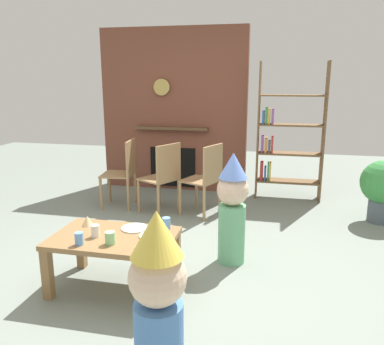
{
  "coord_description": "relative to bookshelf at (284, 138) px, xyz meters",
  "views": [
    {
      "loc": [
        0.92,
        -3.12,
        1.67
      ],
      "look_at": [
        0.15,
        0.4,
        0.8
      ],
      "focal_mm": 36.41,
      "sensor_mm": 36.0,
      "label": 1
    }
  ],
  "objects": [
    {
      "name": "dining_chair_middle",
      "position": [
        -1.45,
        -1.02,
        -0.35
      ],
      "size": [
        0.54,
        0.54,
        0.9
      ],
      "rotation": [
        0.0,
        0.0,
        2.64
      ],
      "color": "#9E7A51",
      "rests_on": "ground_plane"
    },
    {
      "name": "ground_plane",
      "position": [
        -1.02,
        -2.4,
        -0.87
      ],
      "size": [
        12.0,
        12.0,
        0.0
      ],
      "primitive_type": "plane",
      "color": "gray"
    },
    {
      "name": "dining_chair_left",
      "position": [
        -2.03,
        -0.85,
        -0.35
      ],
      "size": [
        0.44,
        0.44,
        0.9
      ],
      "rotation": [
        0.0,
        0.0,
        3.25
      ],
      "color": "#9E7A51",
      "rests_on": "ground_plane"
    },
    {
      "name": "paper_cup_near_right",
      "position": [
        -1.51,
        -3.05,
        -0.36
      ],
      "size": [
        0.06,
        0.06,
        0.1
      ],
      "primitive_type": "cylinder",
      "color": "#669EE0",
      "rests_on": "coffee_table"
    },
    {
      "name": "paper_cup_near_left",
      "position": [
        -1.29,
        -2.99,
        -0.36
      ],
      "size": [
        0.08,
        0.08,
        0.1
      ],
      "primitive_type": "cylinder",
      "color": "#8CD18C",
      "rests_on": "coffee_table"
    },
    {
      "name": "paper_cup_center",
      "position": [
        -0.96,
        -2.6,
        -0.36
      ],
      "size": [
        0.07,
        0.07,
        0.1
      ],
      "primitive_type": "cylinder",
      "color": "#669EE0",
      "rests_on": "coffee_table"
    },
    {
      "name": "paper_plate_rear",
      "position": [
        -1.04,
        -2.78,
        -0.41
      ],
      "size": [
        0.19,
        0.19,
        0.01
      ],
      "primitive_type": "cylinder",
      "color": "white",
      "rests_on": "coffee_table"
    },
    {
      "name": "child_in_pink",
      "position": [
        -0.46,
        -2.17,
        -0.32
      ],
      "size": [
        0.29,
        0.29,
        1.04
      ],
      "rotation": [
        0.0,
        0.0,
        -2.49
      ],
      "color": "#66B27F",
      "rests_on": "ground_plane"
    },
    {
      "name": "birthday_cake_slice",
      "position": [
        -1.64,
        -2.67,
        -0.37
      ],
      "size": [
        0.1,
        0.1,
        0.09
      ],
      "primitive_type": "cone",
      "color": "#EAC68C",
      "rests_on": "coffee_table"
    },
    {
      "name": "coffee_table",
      "position": [
        -1.33,
        -2.83,
        -0.49
      ],
      "size": [
        0.97,
        0.62,
        0.45
      ],
      "color": "olive",
      "rests_on": "ground_plane"
    },
    {
      "name": "dining_chair_right",
      "position": [
        -0.92,
        -0.97,
        -0.35
      ],
      "size": [
        0.52,
        0.52,
        0.9
      ],
      "rotation": [
        0.0,
        0.0,
        2.74
      ],
      "color": "#9E7A51",
      "rests_on": "ground_plane"
    },
    {
      "name": "paper_plate_front",
      "position": [
        -1.22,
        -2.66,
        -0.41
      ],
      "size": [
        0.22,
        0.22,
        0.01
      ],
      "primitive_type": "cylinder",
      "color": "white",
      "rests_on": "coffee_table"
    },
    {
      "name": "bookshelf",
      "position": [
        0.0,
        0.0,
        0.0
      ],
      "size": [
        0.9,
        0.28,
        1.9
      ],
      "color": "brown",
      "rests_on": "ground_plane"
    },
    {
      "name": "table_fork",
      "position": [
        -1.04,
        -3.0,
        -0.41
      ],
      "size": [
        0.05,
        0.15,
        0.01
      ],
      "primitive_type": "cube",
      "rotation": [
        0.0,
        0.0,
        1.79
      ],
      "color": "silver",
      "rests_on": "coffee_table"
    },
    {
      "name": "child_with_cone_hat",
      "position": [
        -0.64,
        -3.86,
        -0.3
      ],
      "size": [
        0.29,
        0.29,
        1.06
      ],
      "rotation": [
        0.0,
        0.0,
        2.16
      ],
      "color": "#4C7FC6",
      "rests_on": "ground_plane"
    },
    {
      "name": "brick_fireplace_feature",
      "position": [
        -1.64,
        0.2,
        0.33
      ],
      "size": [
        2.2,
        0.28,
        2.4
      ],
      "color": "brown",
      "rests_on": "ground_plane"
    },
    {
      "name": "paper_cup_far_left",
      "position": [
        -1.46,
        -2.88,
        -0.36
      ],
      "size": [
        0.07,
        0.07,
        0.1
      ],
      "primitive_type": "cylinder",
      "color": "silver",
      "rests_on": "coffee_table"
    },
    {
      "name": "potted_plant_tall",
      "position": [
        1.15,
        -0.74,
        -0.42
      ],
      "size": [
        0.52,
        0.52,
        0.75
      ],
      "color": "#4C5660",
      "rests_on": "ground_plane"
    }
  ]
}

